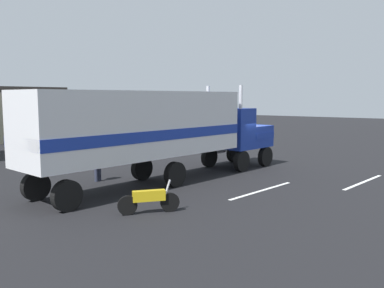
{
  "coord_description": "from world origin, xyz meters",
  "views": [
    {
      "loc": [
        -20.24,
        -10.74,
        3.91
      ],
      "look_at": [
        -3.86,
        0.74,
        1.6
      ],
      "focal_mm": 38.33,
      "sensor_mm": 36.0,
      "label": 1
    }
  ],
  "objects_px": {
    "semi_truck": "(159,128)",
    "person_bystander": "(97,162)",
    "parked_bus": "(98,120)",
    "motorcycle": "(149,199)"
  },
  "relations": [
    {
      "from": "person_bystander",
      "to": "parked_bus",
      "type": "bearing_deg",
      "value": 47.72
    },
    {
      "from": "semi_truck",
      "to": "motorcycle",
      "type": "distance_m",
      "value": 5.35
    },
    {
      "from": "semi_truck",
      "to": "person_bystander",
      "type": "relative_size",
      "value": 8.81
    },
    {
      "from": "parked_bus",
      "to": "person_bystander",
      "type": "bearing_deg",
      "value": -132.28
    },
    {
      "from": "person_bystander",
      "to": "motorcycle",
      "type": "distance_m",
      "value": 6.09
    },
    {
      "from": "semi_truck",
      "to": "parked_bus",
      "type": "distance_m",
      "value": 16.23
    },
    {
      "from": "motorcycle",
      "to": "person_bystander",
      "type": "bearing_deg",
      "value": 64.17
    },
    {
      "from": "parked_bus",
      "to": "motorcycle",
      "type": "bearing_deg",
      "value": -127.55
    },
    {
      "from": "person_bystander",
      "to": "motorcycle",
      "type": "xyz_separation_m",
      "value": [
        -2.65,
        -5.47,
        -0.41
      ]
    },
    {
      "from": "semi_truck",
      "to": "person_bystander",
      "type": "distance_m",
      "value": 3.36
    }
  ]
}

